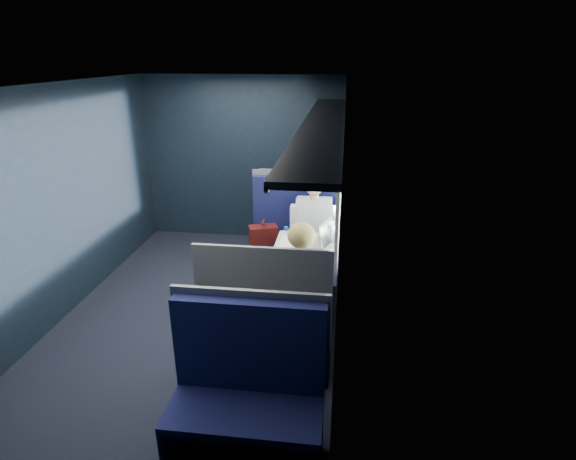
# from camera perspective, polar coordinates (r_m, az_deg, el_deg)

# --- Properties ---
(ground) EXTENTS (2.80, 4.20, 0.01)m
(ground) POSITION_cam_1_polar(r_m,az_deg,el_deg) (4.98, -10.49, -9.81)
(ground) COLOR black
(room_shell) EXTENTS (3.00, 4.40, 2.40)m
(room_shell) POSITION_cam_1_polar(r_m,az_deg,el_deg) (4.40, -11.50, 6.92)
(room_shell) COLOR black
(room_shell) RESTS_ON ground
(table) EXTENTS (0.62, 1.00, 0.74)m
(table) POSITION_cam_1_polar(r_m,az_deg,el_deg) (4.47, 1.69, -3.50)
(table) COLOR #54565E
(table) RESTS_ON ground
(seat_bay_near) EXTENTS (1.04, 0.62, 1.26)m
(seat_bay_near) POSITION_cam_1_polar(r_m,az_deg,el_deg) (5.38, 0.47, -1.84)
(seat_bay_near) COLOR #0D0E39
(seat_bay_near) RESTS_ON ground
(seat_bay_far) EXTENTS (1.04, 0.62, 1.26)m
(seat_bay_far) POSITION_cam_1_polar(r_m,az_deg,el_deg) (3.86, -2.39, -12.20)
(seat_bay_far) COLOR #0D0E39
(seat_bay_far) RESTS_ON ground
(seat_row_front) EXTENTS (1.04, 0.51, 1.16)m
(seat_row_front) POSITION_cam_1_polar(r_m,az_deg,el_deg) (6.24, 1.57, 1.41)
(seat_row_front) COLOR #0D0E39
(seat_row_front) RESTS_ON ground
(seat_row_back) EXTENTS (1.04, 0.51, 1.16)m
(seat_row_back) POSITION_cam_1_polar(r_m,az_deg,el_deg) (3.15, -5.29, -21.51)
(seat_row_back) COLOR #0D0E39
(seat_row_back) RESTS_ON ground
(man) EXTENTS (0.53, 0.56, 1.32)m
(man) POSITION_cam_1_polar(r_m,az_deg,el_deg) (5.09, 3.20, 0.34)
(man) COLOR black
(man) RESTS_ON ground
(woman) EXTENTS (0.53, 0.56, 1.32)m
(woman) POSITION_cam_1_polar(r_m,az_deg,el_deg) (3.81, 1.69, -7.13)
(woman) COLOR black
(woman) RESTS_ON ground
(papers) EXTENTS (0.56, 0.80, 0.01)m
(papers) POSITION_cam_1_polar(r_m,az_deg,el_deg) (4.40, 2.19, -2.77)
(papers) COLOR white
(papers) RESTS_ON table
(laptop) EXTENTS (0.37, 0.42, 0.27)m
(laptop) POSITION_cam_1_polar(r_m,az_deg,el_deg) (4.53, 4.09, -1.10)
(laptop) COLOR silver
(laptop) RESTS_ON table
(bottle_small) EXTENTS (0.07, 0.07, 0.23)m
(bottle_small) POSITION_cam_1_polar(r_m,az_deg,el_deg) (4.59, 5.68, -0.47)
(bottle_small) COLOR silver
(bottle_small) RESTS_ON table
(cup) EXTENTS (0.07, 0.07, 0.09)m
(cup) POSITION_cam_1_polar(r_m,az_deg,el_deg) (4.78, 4.47, -0.25)
(cup) COLOR white
(cup) RESTS_ON table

